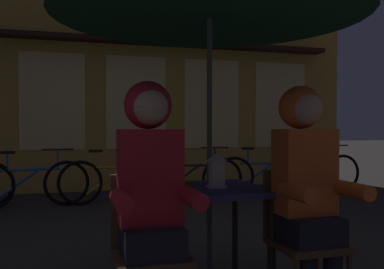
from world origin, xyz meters
TOP-DOWN VIEW (x-y plane):
  - cafe_table at (0.00, 0.00)m, footprint 0.72×0.72m
  - lantern at (0.03, -0.05)m, footprint 0.11×0.11m
  - chair_left at (-0.48, -0.37)m, footprint 0.40×0.40m
  - chair_right at (0.48, -0.37)m, footprint 0.40×0.40m
  - person_left_hooded at (-0.48, -0.43)m, footprint 0.45×0.56m
  - person_right_hooded at (0.48, -0.43)m, footprint 0.45×0.56m
  - shopfront_building at (-0.44, 5.40)m, footprint 10.00×0.93m
  - bicycle_second at (-1.45, 3.71)m, footprint 1.67×0.27m
  - bicycle_third at (-0.24, 3.75)m, footprint 1.68×0.10m
  - bicycle_fourth at (0.93, 3.72)m, footprint 1.67×0.25m
  - bicycle_fifth at (2.23, 3.76)m, footprint 1.65×0.44m
  - bicycle_furthest at (3.30, 3.84)m, footprint 1.68×0.08m
  - book at (-0.17, 0.18)m, footprint 0.24×0.21m

SIDE VIEW (x-z plane):
  - bicycle_second at x=-1.45m, z-range -0.07..0.77m
  - bicycle_third at x=-0.24m, z-range -0.07..0.77m
  - bicycle_fourth at x=0.93m, z-range -0.07..0.77m
  - bicycle_fifth at x=2.23m, z-range -0.07..0.77m
  - bicycle_furthest at x=3.30m, z-range -0.07..0.77m
  - chair_left at x=-0.48m, z-range 0.05..0.92m
  - chair_right at x=0.48m, z-range 0.05..0.92m
  - cafe_table at x=0.00m, z-range 0.27..1.01m
  - book at x=-0.17m, z-range 0.74..0.76m
  - person_left_hooded at x=-0.48m, z-range 0.15..1.55m
  - person_right_hooded at x=0.48m, z-range 0.15..1.55m
  - lantern at x=0.03m, z-range 0.75..0.98m
  - shopfront_building at x=-0.44m, z-range -0.01..6.19m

